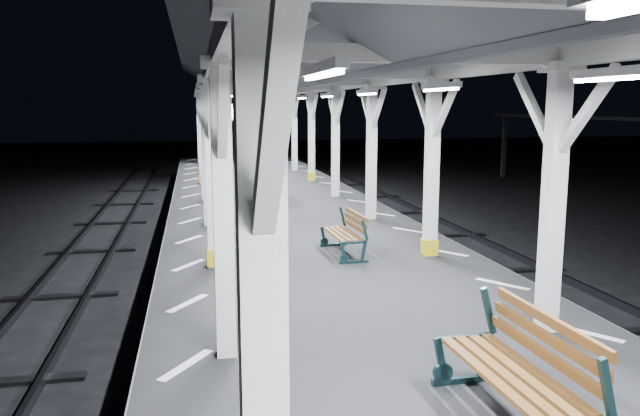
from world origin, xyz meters
name	(u,v)px	position (x,y,z in m)	size (l,w,h in m)	color
ground	(352,356)	(0.00, 0.00, 0.00)	(120.00, 120.00, 0.00)	black
platform	(353,325)	(0.00, 0.00, 0.50)	(6.00, 50.00, 1.00)	black
hazard_stripes_left	(188,303)	(-2.45, 0.00, 1.00)	(1.00, 48.00, 0.01)	silver
hazard_stripes_right	(502,284)	(2.45, 0.00, 1.00)	(1.00, 48.00, 0.01)	silver
track_left	(2,379)	(-5.00, 0.00, 0.08)	(2.20, 60.00, 0.16)	#2D2D33
track_right	(638,328)	(5.00, 0.00, 0.08)	(2.20, 60.00, 0.16)	#2D2D33
canopy	(355,52)	(0.00, -0.02, 4.56)	(5.40, 49.00, 4.65)	silver
bench_near	(522,368)	(0.47, -4.12, 1.54)	(0.75, 1.89, 1.02)	black
bench_mid	(347,232)	(0.52, 2.46, 1.43)	(0.63, 1.51, 0.81)	black
bench_far	(270,186)	(-0.17, 8.82, 1.53)	(0.74, 1.84, 0.99)	black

